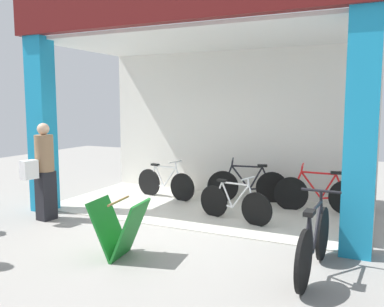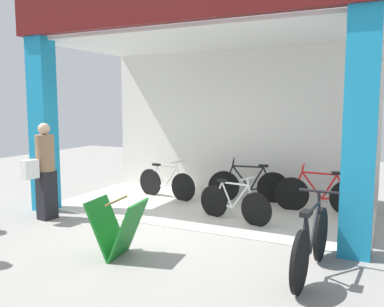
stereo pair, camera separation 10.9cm
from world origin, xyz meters
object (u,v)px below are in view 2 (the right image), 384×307
at_px(bicycle_inside_1, 234,203).
at_px(bicycle_inside_2, 166,183).
at_px(bicycle_inside_0, 248,185).
at_px(bicycle_parked_0, 311,243).
at_px(pedestrian_1, 44,170).
at_px(bicycle_inside_3, 319,194).
at_px(sandwich_board_sign, 117,228).

height_order(bicycle_inside_1, bicycle_inside_2, bicycle_inside_2).
xyz_separation_m(bicycle_inside_0, bicycle_inside_2, (-1.70, -0.41, -0.03)).
bearing_deg(bicycle_inside_1, bicycle_parked_0, -46.79).
distance_m(bicycle_inside_0, bicycle_inside_2, 1.75).
bearing_deg(pedestrian_1, bicycle_inside_1, 23.23).
bearing_deg(bicycle_inside_3, sandwich_board_sign, -120.99).
distance_m(bicycle_inside_1, sandwich_board_sign, 2.35).
xyz_separation_m(bicycle_inside_2, bicycle_inside_3, (3.13, 0.22, 0.03)).
distance_m(sandwich_board_sign, pedestrian_1, 2.42).
bearing_deg(bicycle_inside_2, bicycle_inside_0, 13.70).
xyz_separation_m(bicycle_inside_0, bicycle_inside_3, (1.43, -0.20, -0.00)).
relative_size(bicycle_inside_2, pedestrian_1, 0.88).
distance_m(bicycle_inside_0, bicycle_inside_3, 1.45).
relative_size(bicycle_inside_0, bicycle_inside_3, 0.97).
bearing_deg(bicycle_parked_0, bicycle_inside_3, 96.93).
bearing_deg(sandwich_board_sign, bicycle_inside_3, 59.01).
bearing_deg(bicycle_inside_1, bicycle_inside_3, 44.79).
relative_size(bicycle_inside_3, bicycle_parked_0, 0.92).
bearing_deg(pedestrian_1, bicycle_parked_0, -4.81).
bearing_deg(bicycle_inside_0, pedestrian_1, -136.06).
bearing_deg(pedestrian_1, sandwich_board_sign, -22.35).
distance_m(bicycle_inside_1, bicycle_inside_3, 1.73).
relative_size(bicycle_inside_1, bicycle_parked_0, 0.80).
bearing_deg(bicycle_inside_0, bicycle_inside_3, -7.75).
relative_size(bicycle_inside_0, bicycle_inside_2, 1.05).
distance_m(bicycle_inside_3, bicycle_parked_0, 2.92).
bearing_deg(bicycle_inside_2, sandwich_board_sign, -71.36).
bearing_deg(bicycle_parked_0, pedestrian_1, 175.19).
distance_m(bicycle_inside_2, sandwich_board_sign, 3.37).
xyz_separation_m(bicycle_inside_0, bicycle_parked_0, (1.79, -3.09, 0.03)).
xyz_separation_m(bicycle_inside_0, bicycle_inside_1, (0.21, -1.41, -0.04)).
xyz_separation_m(bicycle_inside_2, pedestrian_1, (-1.11, -2.29, 0.54)).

